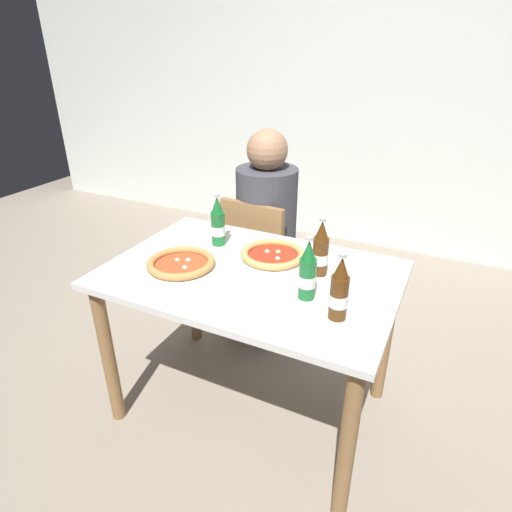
# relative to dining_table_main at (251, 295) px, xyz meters

# --- Properties ---
(ground_plane) EXTENTS (8.00, 8.00, 0.00)m
(ground_plane) POSITION_rel_dining_table_main_xyz_m (0.00, 0.00, -0.64)
(ground_plane) COLOR gray
(back_wall_tiled) EXTENTS (7.00, 0.10, 2.60)m
(back_wall_tiled) POSITION_rel_dining_table_main_xyz_m (0.00, 2.20, 0.66)
(back_wall_tiled) COLOR silver
(back_wall_tiled) RESTS_ON ground_plane
(dining_table_main) EXTENTS (1.20, 0.80, 0.75)m
(dining_table_main) POSITION_rel_dining_table_main_xyz_m (0.00, 0.00, 0.00)
(dining_table_main) COLOR silver
(dining_table_main) RESTS_ON ground_plane
(chair_behind_table) EXTENTS (0.43, 0.43, 0.85)m
(chair_behind_table) POSITION_rel_dining_table_main_xyz_m (-0.24, 0.61, -0.15)
(chair_behind_table) COLOR olive
(chair_behind_table) RESTS_ON ground_plane
(diner_seated) EXTENTS (0.34, 0.34, 1.21)m
(diner_seated) POSITION_rel_dining_table_main_xyz_m (-0.23, 0.66, -0.05)
(diner_seated) COLOR #2D3342
(diner_seated) RESTS_ON ground_plane
(pizza_margherita_near) EXTENTS (0.30, 0.30, 0.04)m
(pizza_margherita_near) POSITION_rel_dining_table_main_xyz_m (0.04, 0.14, 0.14)
(pizza_margherita_near) COLOR white
(pizza_margherita_near) RESTS_ON dining_table_main
(pizza_marinara_far) EXTENTS (0.31, 0.31, 0.04)m
(pizza_marinara_far) POSITION_rel_dining_table_main_xyz_m (-0.28, -0.11, 0.14)
(pizza_marinara_far) COLOR white
(pizza_marinara_far) RESTS_ON dining_table_main
(beer_bottle_left) EXTENTS (0.07, 0.07, 0.25)m
(beer_bottle_left) POSITION_rel_dining_table_main_xyz_m (-0.26, 0.18, 0.22)
(beer_bottle_left) COLOR #196B2D
(beer_bottle_left) RESTS_ON dining_table_main
(beer_bottle_center) EXTENTS (0.07, 0.07, 0.25)m
(beer_bottle_center) POSITION_rel_dining_table_main_xyz_m (0.42, -0.17, 0.22)
(beer_bottle_center) COLOR #512D0F
(beer_bottle_center) RESTS_ON dining_table_main
(beer_bottle_right) EXTENTS (0.07, 0.07, 0.25)m
(beer_bottle_right) POSITION_rel_dining_table_main_xyz_m (0.26, 0.11, 0.22)
(beer_bottle_right) COLOR #512D0F
(beer_bottle_right) RESTS_ON dining_table_main
(beer_bottle_extra) EXTENTS (0.07, 0.07, 0.25)m
(beer_bottle_extra) POSITION_rel_dining_table_main_xyz_m (0.28, -0.09, 0.22)
(beer_bottle_extra) COLOR #196B2D
(beer_bottle_extra) RESTS_ON dining_table_main
(napkin_with_cutlery) EXTENTS (0.19, 0.19, 0.01)m
(napkin_with_cutlery) POSITION_rel_dining_table_main_xyz_m (0.10, -0.18, 0.12)
(napkin_with_cutlery) COLOR white
(napkin_with_cutlery) RESTS_ON dining_table_main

